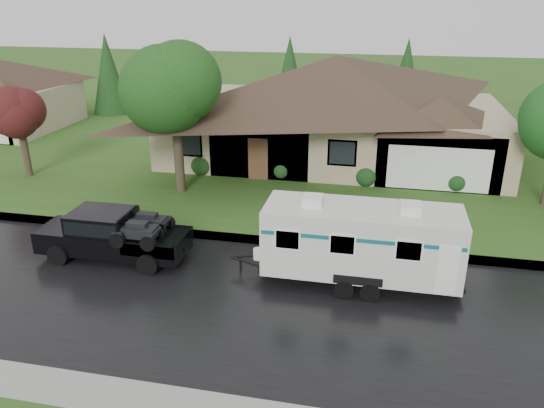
% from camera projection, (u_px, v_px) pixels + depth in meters
% --- Properties ---
extents(ground, '(140.00, 140.00, 0.00)m').
position_uv_depth(ground, '(233.00, 268.00, 18.38)').
color(ground, '#2B541A').
rests_on(ground, ground).
extents(road, '(140.00, 8.00, 0.01)m').
position_uv_depth(road, '(216.00, 299.00, 16.56)').
color(road, black).
rests_on(road, ground).
extents(curb, '(140.00, 0.50, 0.15)m').
position_uv_depth(curb, '(249.00, 239.00, 20.39)').
color(curb, gray).
rests_on(curb, ground).
extents(lawn, '(140.00, 26.00, 0.15)m').
position_uv_depth(lawn, '(301.00, 150.00, 31.97)').
color(lawn, '#2B541A').
rests_on(lawn, ground).
extents(house_main, '(19.44, 10.80, 6.90)m').
position_uv_depth(house_main, '(340.00, 96.00, 29.17)').
color(house_main, tan).
rests_on(house_main, lawn).
extents(tree_left_green, '(4.15, 4.15, 6.88)m').
position_uv_depth(tree_left_green, '(174.00, 89.00, 23.36)').
color(tree_left_green, '#382B1E').
rests_on(tree_left_green, lawn).
extents(tree_red, '(2.77, 2.77, 4.58)m').
position_uv_depth(tree_red, '(19.00, 114.00, 26.06)').
color(tree_red, '#382B1E').
rests_on(tree_red, lawn).
extents(shrub_row, '(13.60, 1.00, 1.00)m').
position_uv_depth(shrub_row, '(323.00, 172.00, 26.20)').
color(shrub_row, '#143814').
rests_on(shrub_row, lawn).
extents(pickup_truck, '(5.30, 2.02, 1.77)m').
position_uv_depth(pickup_truck, '(110.00, 233.00, 18.80)').
color(pickup_truck, black).
rests_on(pickup_truck, ground).
extents(travel_trailer, '(6.54, 2.30, 2.94)m').
position_uv_depth(travel_trailer, '(361.00, 240.00, 16.89)').
color(travel_trailer, silver).
rests_on(travel_trailer, ground).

